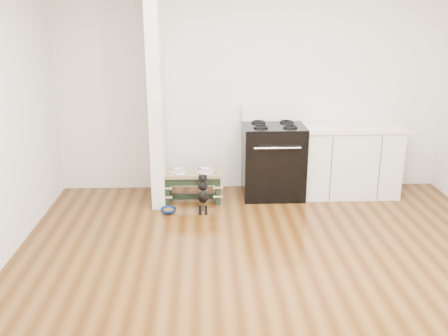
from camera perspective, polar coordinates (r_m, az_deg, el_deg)
ground at (r=4.53m, az=5.93°, el=-12.72°), size 5.00×5.00×0.00m
room_shell at (r=3.97m, az=6.66°, el=7.90°), size 5.00×5.00×5.00m
partition_wall at (r=6.07m, az=-7.66°, el=8.61°), size 0.15×0.80×2.70m
oven_range at (r=6.35m, az=5.61°, el=1.01°), size 0.76×0.69×1.14m
cabinet_run at (r=6.58m, az=14.07°, el=0.92°), size 1.24×0.64×0.91m
dog_feeder at (r=6.17m, az=-3.60°, el=-1.40°), size 0.71×0.38×0.40m
puppy at (r=5.88m, az=-2.43°, el=-2.78°), size 0.12×0.36×0.43m
floor_bowl at (r=5.92m, az=-6.37°, el=-4.86°), size 0.22×0.22×0.06m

